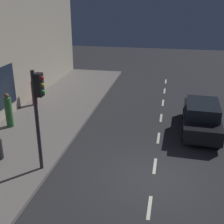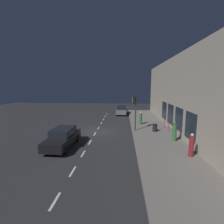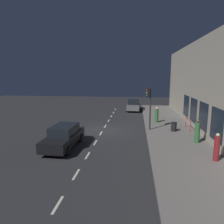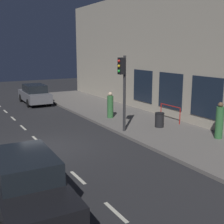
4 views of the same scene
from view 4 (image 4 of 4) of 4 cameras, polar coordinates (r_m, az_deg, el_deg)
ground_plane at (r=13.88m, az=-12.55°, el=-6.82°), size 60.00×60.00×0.00m
sidewalk at (r=16.69m, az=8.34°, el=-3.18°), size 4.50×32.00×0.15m
building_facade at (r=17.82m, az=15.32°, el=10.71°), size 0.65×32.00×8.30m
lane_centre_line at (r=12.98m, az=-11.20°, el=-8.08°), size 0.12×27.20×0.01m
traffic_light at (r=15.27m, az=2.07°, el=6.15°), size 0.49×0.32×3.94m
parked_car_0 at (r=8.75m, az=-16.02°, el=-12.92°), size 1.97×4.62×1.58m
parked_car_1 at (r=25.17m, az=-14.63°, el=3.34°), size 1.96×4.59×1.58m
pedestrian_1 at (r=15.23m, az=19.89°, el=-1.76°), size 0.47×0.47×1.78m
pedestrian_2 at (r=18.68m, az=-0.34°, el=1.18°), size 0.55×0.55×1.64m
trash_bin at (r=16.68m, az=9.08°, el=-1.50°), size 0.52×0.52×0.81m
red_railing at (r=18.08m, az=11.09°, el=0.41°), size 0.05×1.75×0.97m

